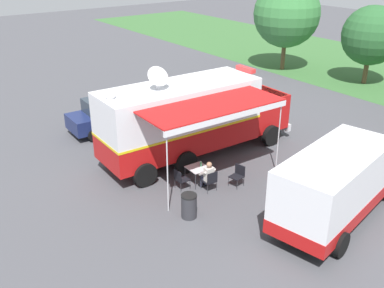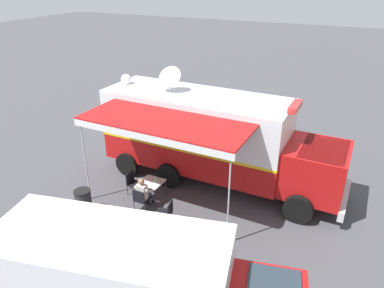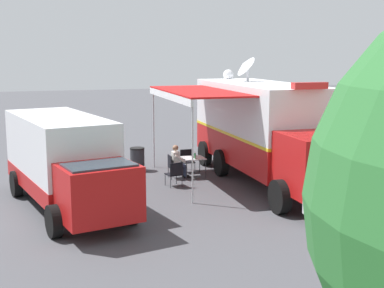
% 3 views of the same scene
% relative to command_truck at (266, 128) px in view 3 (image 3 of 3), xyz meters
% --- Properties ---
extents(ground_plane, '(100.00, 100.00, 0.00)m').
position_rel_command_truck_xyz_m(ground_plane, '(-0.05, -0.75, -1.94)').
color(ground_plane, '#47474C').
extents(lot_stripe, '(0.24, 4.80, 0.01)m').
position_rel_command_truck_xyz_m(lot_stripe, '(-3.15, 1.90, -1.94)').
color(lot_stripe, silver).
rests_on(lot_stripe, ground).
extents(command_truck, '(4.99, 9.55, 4.53)m').
position_rel_command_truck_xyz_m(command_truck, '(0.00, 0.00, 0.00)').
color(command_truck, '#B71414').
rests_on(command_truck, ground).
extents(folding_table, '(0.82, 0.82, 0.73)m').
position_rel_command_truck_xyz_m(folding_table, '(2.24, -1.47, -1.27)').
color(folding_table, silver).
rests_on(folding_table, ground).
extents(water_bottle, '(0.07, 0.07, 0.22)m').
position_rel_command_truck_xyz_m(water_bottle, '(2.23, -1.30, -1.11)').
color(water_bottle, '#3F9959').
rests_on(water_bottle, folding_table).
extents(folding_chair_at_table, '(0.49, 0.49, 0.87)m').
position_rel_command_truck_xyz_m(folding_chair_at_table, '(3.04, -1.44, -1.43)').
color(folding_chair_at_table, black).
rests_on(folding_chair_at_table, ground).
extents(folding_chair_beside_table, '(0.49, 0.49, 0.87)m').
position_rel_command_truck_xyz_m(folding_chair_beside_table, '(2.22, -2.32, -1.43)').
color(folding_chair_beside_table, black).
rests_on(folding_chair_beside_table, ground).
extents(folding_chair_spare_by_truck, '(0.56, 0.56, 0.87)m').
position_rel_command_truck_xyz_m(folding_chair_spare_by_truck, '(3.31, -0.24, -1.43)').
color(folding_chair_spare_by_truck, black).
rests_on(folding_chair_spare_by_truck, ground).
extents(seated_responder, '(0.67, 0.56, 1.25)m').
position_rel_command_truck_xyz_m(seated_responder, '(2.85, -1.44, -1.29)').
color(seated_responder, silver).
rests_on(seated_responder, ground).
extents(trash_bin, '(0.57, 0.57, 0.91)m').
position_rel_command_truck_xyz_m(trash_bin, '(4.00, -3.18, -1.49)').
color(trash_bin, '#2D2D33').
rests_on(trash_bin, ground).
extents(support_truck, '(3.45, 7.08, 2.70)m').
position_rel_command_truck_xyz_m(support_truck, '(7.10, 1.08, -0.56)').
color(support_truck, white).
rests_on(support_truck, ground).
extents(car_behind_truck, '(2.10, 4.25, 1.76)m').
position_rel_command_truck_xyz_m(car_behind_truck, '(-5.04, -1.80, -1.06)').
color(car_behind_truck, navy).
rests_on(car_behind_truck, ground).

